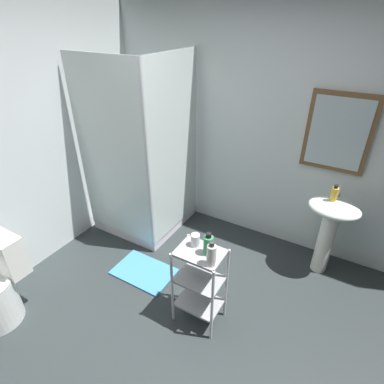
# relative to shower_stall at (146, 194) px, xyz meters

# --- Properties ---
(ground_plane) EXTENTS (4.20, 4.20, 0.02)m
(ground_plane) POSITION_rel_shower_stall_xyz_m (1.20, -1.23, -0.47)
(ground_plane) COLOR #292F30
(wall_back) EXTENTS (4.20, 0.14, 2.50)m
(wall_back) POSITION_rel_shower_stall_xyz_m (1.21, 0.62, 0.79)
(wall_back) COLOR silver
(wall_back) RESTS_ON ground_plane
(shower_stall) EXTENTS (0.92, 0.92, 2.00)m
(shower_stall) POSITION_rel_shower_stall_xyz_m (0.00, 0.00, 0.00)
(shower_stall) COLOR white
(shower_stall) RESTS_ON ground_plane
(pedestal_sink) EXTENTS (0.46, 0.37, 0.81)m
(pedestal_sink) POSITION_rel_shower_stall_xyz_m (1.96, 0.29, 0.12)
(pedestal_sink) COLOR white
(pedestal_sink) RESTS_ON ground_plane
(sink_faucet) EXTENTS (0.03, 0.03, 0.10)m
(sink_faucet) POSITION_rel_shower_stall_xyz_m (1.96, 0.41, 0.40)
(sink_faucet) COLOR silver
(sink_faucet) RESTS_ON pedestal_sink
(storage_cart) EXTENTS (0.38, 0.28, 0.74)m
(storage_cart) POSITION_rel_shower_stall_xyz_m (1.18, -0.84, -0.03)
(storage_cart) COLOR silver
(storage_cart) RESTS_ON ground_plane
(hand_soap_bottle) EXTENTS (0.06, 0.06, 0.16)m
(hand_soap_bottle) POSITION_rel_shower_stall_xyz_m (1.93, 0.31, 0.42)
(hand_soap_bottle) COLOR gold
(hand_soap_bottle) RESTS_ON pedestal_sink
(body_wash_bottle_green) EXTENTS (0.07, 0.07, 0.19)m
(body_wash_bottle_green) POSITION_rel_shower_stall_xyz_m (1.24, -0.83, 0.36)
(body_wash_bottle_green) COLOR #348A54
(body_wash_bottle_green) RESTS_ON storage_cart
(lotion_bottle_white) EXTENTS (0.07, 0.07, 0.20)m
(lotion_bottle_white) POSITION_rel_shower_stall_xyz_m (1.31, -0.92, 0.37)
(lotion_bottle_white) COLOR silver
(lotion_bottle_white) RESTS_ON storage_cart
(rinse_cup) EXTENTS (0.07, 0.07, 0.10)m
(rinse_cup) POSITION_rel_shower_stall_xyz_m (1.11, -0.79, 0.33)
(rinse_cup) COLOR silver
(rinse_cup) RESTS_ON storage_cart
(bath_mat) EXTENTS (0.60, 0.40, 0.02)m
(bath_mat) POSITION_rel_shower_stall_xyz_m (0.44, -0.66, -0.45)
(bath_mat) COLOR teal
(bath_mat) RESTS_ON ground_plane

